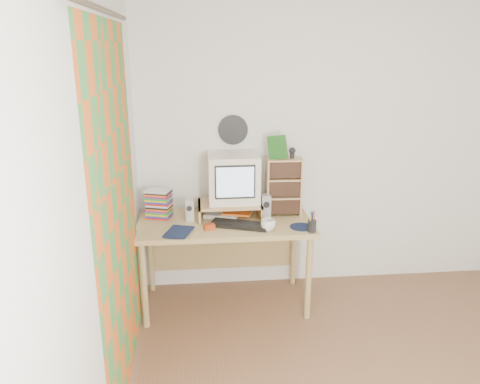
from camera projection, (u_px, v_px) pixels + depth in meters
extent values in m
plane|color=white|center=(339.00, 148.00, 4.08)|extent=(3.50, 0.00, 3.50)
plane|color=white|center=(93.00, 231.00, 2.26)|extent=(0.00, 3.50, 3.50)
plane|color=#D75B1E|center=(118.00, 216.00, 2.75)|extent=(0.00, 2.20, 2.20)
cylinder|color=black|center=(233.00, 130.00, 3.92)|extent=(0.25, 0.02, 0.25)
cube|color=tan|center=(225.00, 223.00, 3.79)|extent=(1.40, 0.70, 0.04)
cube|color=tan|center=(223.00, 247.00, 4.21)|extent=(1.33, 0.02, 0.41)
cylinder|color=tan|center=(144.00, 286.00, 3.57)|extent=(0.05, 0.05, 0.71)
cylinder|color=tan|center=(308.00, 278.00, 3.68)|extent=(0.05, 0.05, 0.71)
cylinder|color=tan|center=(151.00, 254.00, 4.12)|extent=(0.05, 0.05, 0.71)
cylinder|color=tan|center=(293.00, 248.00, 4.23)|extent=(0.05, 0.05, 0.71)
cube|color=tan|center=(200.00, 211.00, 3.84)|extent=(0.02, 0.30, 0.12)
cube|color=tan|center=(260.00, 209.00, 3.89)|extent=(0.02, 0.30, 0.12)
cube|color=tan|center=(230.00, 204.00, 3.85)|extent=(0.52, 0.30, 0.02)
cube|color=silver|center=(233.00, 178.00, 3.84)|extent=(0.41, 0.41, 0.39)
cube|color=#A9A9AD|center=(189.00, 210.00, 3.77)|extent=(0.07, 0.07, 0.18)
cube|color=#A9A9AD|center=(266.00, 207.00, 3.81)|extent=(0.08, 0.08, 0.20)
cube|color=black|center=(240.00, 225.00, 3.66)|extent=(0.47, 0.29, 0.03)
cube|color=tan|center=(284.00, 187.00, 3.87)|extent=(0.29, 0.17, 0.48)
imported|color=white|center=(268.00, 225.00, 3.58)|extent=(0.14, 0.14, 0.09)
imported|color=#101B3D|center=(168.00, 230.00, 3.54)|extent=(0.26, 0.22, 0.04)
cylinder|color=black|center=(301.00, 227.00, 3.65)|extent=(0.21, 0.21, 0.00)
cube|color=#B13712|center=(209.00, 227.00, 3.60)|extent=(0.09, 0.07, 0.04)
cube|color=#1A5819|center=(278.00, 147.00, 3.75)|extent=(0.15, 0.08, 0.19)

